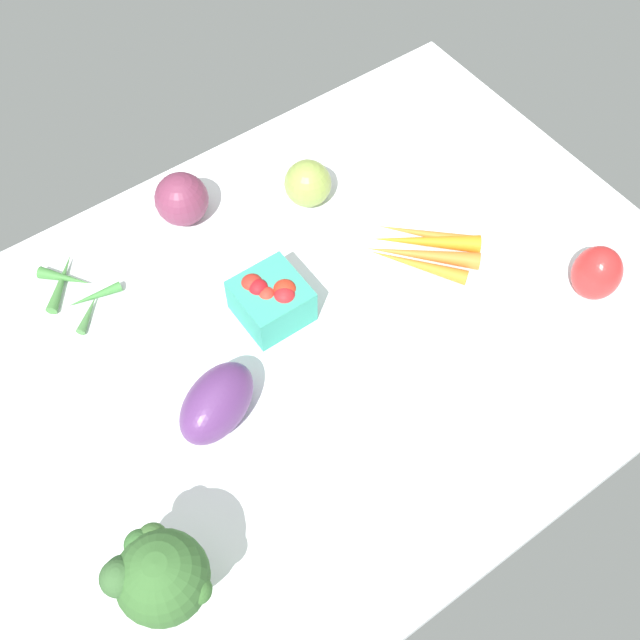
# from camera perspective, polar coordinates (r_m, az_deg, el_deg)

# --- Properties ---
(tablecloth) EXTENTS (1.04, 0.76, 0.02)m
(tablecloth) POSITION_cam_1_polar(r_m,az_deg,el_deg) (1.08, 0.00, -0.87)
(tablecloth) COLOR white
(tablecloth) RESTS_ON ground
(broccoli_head) EXTENTS (0.10, 0.11, 0.14)m
(broccoli_head) POSITION_cam_1_polar(r_m,az_deg,el_deg) (0.86, -11.66, -17.86)
(broccoli_head) COLOR #A1CE88
(broccoli_head) RESTS_ON tablecloth
(berry_basket) EXTENTS (0.09, 0.09, 0.07)m
(berry_basket) POSITION_cam_1_polar(r_m,az_deg,el_deg) (1.06, -3.58, 1.55)
(berry_basket) COLOR teal
(berry_basket) RESTS_ON tablecloth
(red_onion_center) EXTENTS (0.08, 0.08, 0.08)m
(red_onion_center) POSITION_cam_1_polar(r_m,az_deg,el_deg) (1.18, -10.07, 8.68)
(red_onion_center) COLOR #77314D
(red_onion_center) RESTS_ON tablecloth
(heirloom_tomato_green) EXTENTS (0.07, 0.07, 0.07)m
(heirloom_tomato_green) POSITION_cam_1_polar(r_m,az_deg,el_deg) (1.19, -0.90, 9.95)
(heirloom_tomato_green) COLOR #8FA749
(heirloom_tomato_green) RESTS_ON tablecloth
(carrot_bunch) EXTENTS (0.16, 0.17, 0.03)m
(carrot_bunch) POSITION_cam_1_polar(r_m,az_deg,el_deg) (1.14, 7.57, 5.20)
(carrot_bunch) COLOR orange
(carrot_bunch) RESTS_ON tablecloth
(bell_pepper_red) EXTENTS (0.08, 0.08, 0.09)m
(bell_pepper_red) POSITION_cam_1_polar(r_m,az_deg,el_deg) (1.14, 19.56, 3.26)
(bell_pepper_red) COLOR red
(bell_pepper_red) RESTS_ON tablecloth
(eggplant) EXTENTS (0.14, 0.12, 0.07)m
(eggplant) POSITION_cam_1_polar(r_m,az_deg,el_deg) (0.98, -7.54, -6.02)
(eggplant) COLOR #5C326F
(eggplant) RESTS_ON tablecloth
(okra_pile) EXTENTS (0.11, 0.14, 0.02)m
(okra_pile) POSITION_cam_1_polar(r_m,az_deg,el_deg) (1.15, -17.58, 2.24)
(okra_pile) COLOR #45813D
(okra_pile) RESTS_ON tablecloth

